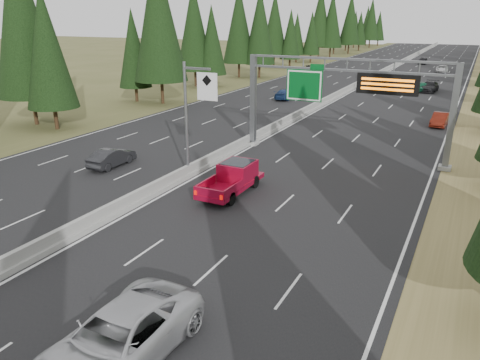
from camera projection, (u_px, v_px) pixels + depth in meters
name	position (u px, v px, depth m)	size (l,w,h in m)	color
road	(364.00, 83.00, 79.68)	(32.00, 260.00, 0.08)	black
shoulder_right	(480.00, 90.00, 72.09)	(3.60, 260.00, 0.06)	olive
shoulder_left	(268.00, 77.00, 87.27)	(3.60, 260.00, 0.06)	#4A4E24
median_barrier	(364.00, 81.00, 79.55)	(0.70, 260.00, 0.85)	gray
sign_gantry	(353.00, 93.00, 36.18)	(16.75, 0.98, 7.80)	slate
hov_sign_pole	(193.00, 113.00, 31.57)	(2.80, 0.50, 8.00)	slate
tree_row_left	(190.00, 26.00, 69.05)	(11.78, 238.74, 18.85)	black
silver_minivan	(119.00, 339.00, 15.24)	(3.02, 6.54, 1.82)	#B0B1B6
red_pickup	(234.00, 176.00, 30.27)	(2.07, 5.80, 1.89)	black
car_ahead_green	(423.00, 87.00, 70.52)	(1.70, 4.22, 1.44)	#145839
car_ahead_dkred	(440.00, 119.00, 48.48)	(1.45, 4.17, 1.37)	#5D170D
car_ahead_dkgrey	(430.00, 87.00, 70.43)	(2.14, 5.26, 1.53)	black
car_ahead_white	(442.00, 69.00, 94.52)	(2.25, 4.88, 1.36)	#BDBDBD
car_ahead_far	(423.00, 61.00, 110.81)	(1.81, 4.50, 1.53)	black
car_onc_near	(112.00, 157.00, 35.49)	(1.46, 4.18, 1.38)	black
car_onc_blue	(286.00, 94.00, 64.08)	(1.95, 4.80, 1.39)	navy
car_onc_white	(366.00, 73.00, 86.78)	(1.70, 4.24, 1.44)	white
car_onc_far	(309.00, 68.00, 96.33)	(2.12, 4.60, 1.28)	#232325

